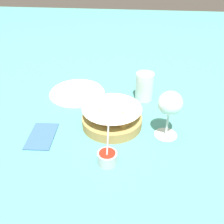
# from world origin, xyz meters

# --- Properties ---
(ground_plane) EXTENTS (4.00, 4.00, 0.00)m
(ground_plane) POSITION_xyz_m (0.00, 0.00, 0.00)
(ground_plane) COLOR teal
(food_basket) EXTENTS (0.21, 0.21, 0.08)m
(food_basket) POSITION_xyz_m (0.03, 0.04, 0.03)
(food_basket) COLOR #B2894C
(food_basket) RESTS_ON ground_plane
(sauce_cup) EXTENTS (0.07, 0.06, 0.12)m
(sauce_cup) POSITION_xyz_m (-0.16, 0.03, 0.02)
(sauce_cup) COLOR #B7B7BC
(sauce_cup) RESTS_ON ground_plane
(wine_glass) EXTENTS (0.08, 0.08, 0.16)m
(wine_glass) POSITION_xyz_m (-0.01, -0.15, 0.12)
(wine_glass) COLOR silver
(wine_glass) RESTS_ON ground_plane
(beer_mug) EXTENTS (0.12, 0.07, 0.11)m
(beer_mug) POSITION_xyz_m (0.23, -0.07, 0.05)
(beer_mug) COLOR silver
(beer_mug) RESTS_ON ground_plane
(side_plate) EXTENTS (0.24, 0.24, 0.01)m
(side_plate) POSITION_xyz_m (0.24, 0.21, 0.01)
(side_plate) COLOR white
(side_plate) RESTS_ON ground_plane
(napkin) EXTENTS (0.15, 0.09, 0.01)m
(napkin) POSITION_xyz_m (-0.06, 0.26, 0.00)
(napkin) COLOR #38608E
(napkin) RESTS_ON ground_plane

